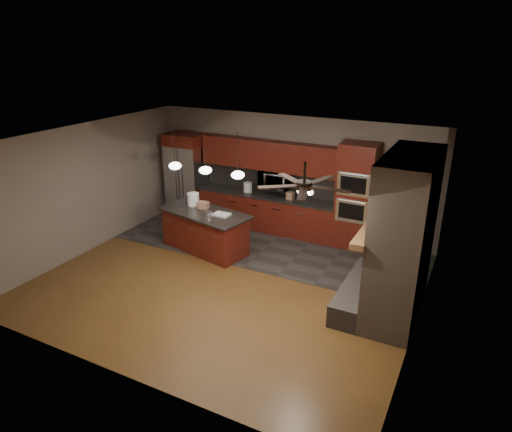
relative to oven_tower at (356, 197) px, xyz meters
The scene contains 22 objects.
ground 3.40m from the oven_tower, 122.27° to the right, with size 7.00×7.00×0.00m, color brown.
ceiling 3.57m from the oven_tower, 122.27° to the right, with size 7.00×6.00×0.02m, color white.
back_wall 1.74m from the oven_tower, 169.75° to the left, with size 7.00×0.02×2.80m, color #6E6358.
right_wall 3.25m from the oven_tower, 56.24° to the right, with size 0.02×6.00×2.80m, color #6E6358.
left_wall 5.86m from the oven_tower, 152.62° to the right, with size 0.02×6.00×2.80m, color #6E6358.
slate_tile_patch 2.26m from the oven_tower, 152.30° to the right, with size 7.00×2.40×0.01m, color #312F2C.
fireplace_column 2.66m from the oven_tower, 59.73° to the right, with size 1.30×2.10×2.80m.
back_cabinetry 2.20m from the oven_tower, behind, with size 3.59×0.64×2.20m.
oven_tower is the anchor object (origin of this frame).
microwave 1.98m from the oven_tower, behind, with size 0.73×0.41×0.50m, color silver.
refrigerator 4.46m from the oven_tower, behind, with size 0.95×0.75×2.20m.
kitchen_island 3.42m from the oven_tower, 149.45° to the right, with size 2.23×1.36×0.92m.
white_bucket 3.62m from the oven_tower, 156.00° to the right, with size 0.27×0.27×0.29m, color white.
paint_can 3.26m from the oven_tower, 144.37° to the right, with size 0.17×0.17×0.11m, color #BBBBC1.
paint_tray 2.97m from the oven_tower, 144.75° to the right, with size 0.36×0.25×0.04m, color silver.
cardboard_box 3.37m from the oven_tower, 153.09° to the right, with size 0.23×0.17×0.15m, color #9D6C51.
counter_bucket 2.71m from the oven_tower, behind, with size 0.21×0.21×0.24m, color silver.
counter_box 1.56m from the oven_tower, behind, with size 0.16×0.13×0.18m, color #8D6948.
pendant_left 3.97m from the oven_tower, 149.26° to the right, with size 0.26×0.26×0.92m.
pendant_center 3.37m from the oven_tower, 142.53° to the right, with size 0.26×0.26×0.92m.
pendant_right 2.83m from the oven_tower, 132.87° to the right, with size 0.26×0.26×0.92m.
ceiling_fan 3.72m from the oven_tower, 88.36° to the right, with size 1.27×1.33×0.41m.
Camera 1 is at (4.05, -6.76, 4.45)m, focal length 32.00 mm.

